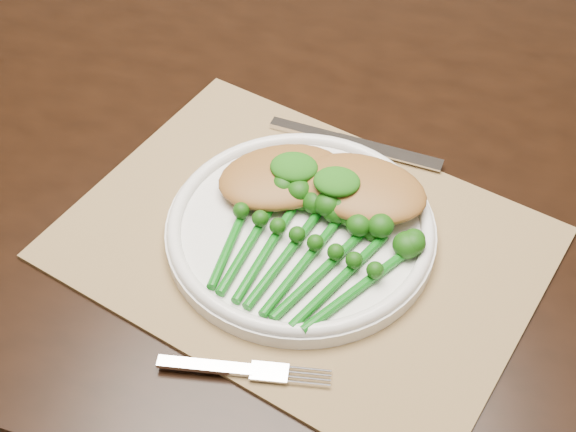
# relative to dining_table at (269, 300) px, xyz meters

# --- Properties ---
(dining_table) EXTENTS (1.73, 1.16, 0.75)m
(dining_table) POSITION_rel_dining_table_xyz_m (0.00, 0.00, 0.00)
(dining_table) COLOR black
(dining_table) RESTS_ON ground
(placemat) EXTENTS (0.55, 0.49, 0.00)m
(placemat) POSITION_rel_dining_table_xyz_m (0.07, -0.20, 0.37)
(placemat) COLOR olive
(placemat) RESTS_ON dining_table
(dinner_plate) EXTENTS (0.27, 0.27, 0.02)m
(dinner_plate) POSITION_rel_dining_table_xyz_m (0.07, -0.19, 0.39)
(dinner_plate) COLOR white
(dinner_plate) RESTS_ON placemat
(knife) EXTENTS (0.20, 0.06, 0.01)m
(knife) POSITION_rel_dining_table_xyz_m (0.09, -0.05, 0.38)
(knife) COLOR silver
(knife) RESTS_ON placemat
(fork) EXTENTS (0.15, 0.02, 0.00)m
(fork) POSITION_rel_dining_table_xyz_m (0.05, -0.35, 0.38)
(fork) COLOR silver
(fork) RESTS_ON placemat
(chicken_fillet_left) EXTENTS (0.16, 0.14, 0.03)m
(chicken_fillet_left) POSITION_rel_dining_table_xyz_m (0.04, -0.14, 0.41)
(chicken_fillet_left) COLOR olive
(chicken_fillet_left) RESTS_ON dinner_plate
(chicken_fillet_right) EXTENTS (0.15, 0.12, 0.03)m
(chicken_fillet_right) POSITION_rel_dining_table_xyz_m (0.12, -0.15, 0.41)
(chicken_fillet_right) COLOR olive
(chicken_fillet_right) RESTS_ON dinner_plate
(pesto_dollop_left) EXTENTS (0.05, 0.04, 0.02)m
(pesto_dollop_left) POSITION_rel_dining_table_xyz_m (0.06, -0.14, 0.42)
(pesto_dollop_left) COLOR #0F490A
(pesto_dollop_left) RESTS_ON chicken_fillet_left
(pesto_dollop_right) EXTENTS (0.05, 0.04, 0.02)m
(pesto_dollop_right) POSITION_rel_dining_table_xyz_m (0.10, -0.16, 0.43)
(pesto_dollop_right) COLOR #0F490A
(pesto_dollop_right) RESTS_ON chicken_fillet_right
(broccolini_bundle) EXTENTS (0.21, 0.22, 0.04)m
(broccolini_bundle) POSITION_rel_dining_table_xyz_m (0.07, -0.24, 0.40)
(broccolini_bundle) COLOR #0B5A10
(broccolini_bundle) RESTS_ON dinner_plate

